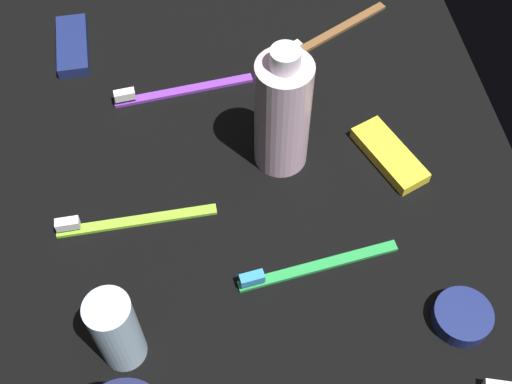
# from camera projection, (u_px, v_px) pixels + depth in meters

# --- Properties ---
(ground_plane) EXTENTS (0.84, 0.64, 0.01)m
(ground_plane) POSITION_uv_depth(u_px,v_px,m) (256.00, 209.00, 0.77)
(ground_plane) COLOR black
(bodywash_bottle) EXTENTS (0.06, 0.06, 0.18)m
(bodywash_bottle) POSITION_uv_depth(u_px,v_px,m) (282.00, 114.00, 0.74)
(bodywash_bottle) COLOR silver
(bodywash_bottle) RESTS_ON ground_plane
(deodorant_stick) EXTENTS (0.04, 0.04, 0.11)m
(deodorant_stick) POSITION_uv_depth(u_px,v_px,m) (116.00, 331.00, 0.63)
(deodorant_stick) COLOR silver
(deodorant_stick) RESTS_ON ground_plane
(toothbrush_green) EXTENTS (0.04, 0.18, 0.02)m
(toothbrush_green) POSITION_uv_depth(u_px,v_px,m) (309.00, 267.00, 0.72)
(toothbrush_green) COLOR green
(toothbrush_green) RESTS_ON ground_plane
(toothbrush_purple) EXTENTS (0.03, 0.18, 0.02)m
(toothbrush_purple) POSITION_uv_depth(u_px,v_px,m) (175.00, 90.00, 0.86)
(toothbrush_purple) COLOR purple
(toothbrush_purple) RESTS_ON ground_plane
(toothbrush_lime) EXTENTS (0.02, 0.18, 0.02)m
(toothbrush_lime) POSITION_uv_depth(u_px,v_px,m) (127.00, 221.00, 0.75)
(toothbrush_lime) COLOR #8CD133
(toothbrush_lime) RESTS_ON ground_plane
(toothbrush_brown) EXTENTS (0.10, 0.16, 0.02)m
(toothbrush_brown) POSITION_uv_depth(u_px,v_px,m) (328.00, 33.00, 0.91)
(toothbrush_brown) COLOR brown
(toothbrush_brown) RESTS_ON ground_plane
(snack_bar_yellow) EXTENTS (0.11, 0.08, 0.01)m
(snack_bar_yellow) POSITION_uv_depth(u_px,v_px,m) (389.00, 155.00, 0.80)
(snack_bar_yellow) COLOR yellow
(snack_bar_yellow) RESTS_ON ground_plane
(snack_bar_navy) EXTENTS (0.10, 0.04, 0.01)m
(snack_bar_navy) POSITION_uv_depth(u_px,v_px,m) (73.00, 45.00, 0.90)
(snack_bar_navy) COLOR navy
(snack_bar_navy) RESTS_ON ground_plane
(cream_tin_left) EXTENTS (0.06, 0.06, 0.02)m
(cream_tin_left) POSITION_uv_depth(u_px,v_px,m) (462.00, 317.00, 0.68)
(cream_tin_left) COLOR navy
(cream_tin_left) RESTS_ON ground_plane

